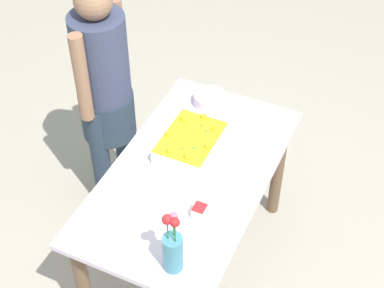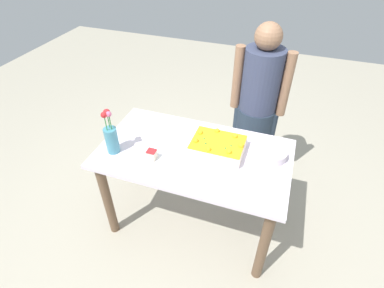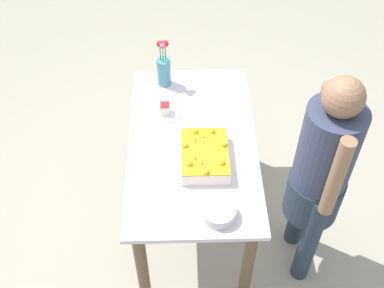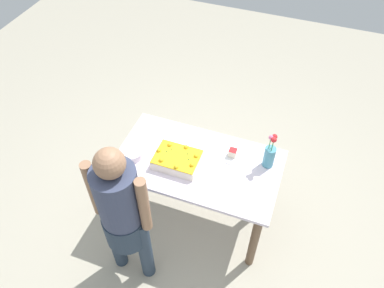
{
  "view_description": "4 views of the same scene",
  "coord_description": "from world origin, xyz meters",
  "px_view_note": "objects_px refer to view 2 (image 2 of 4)",
  "views": [
    {
      "loc": [
        -1.82,
        -0.85,
        2.88
      ],
      "look_at": [
        0.1,
        0.04,
        0.86
      ],
      "focal_mm": 55.0,
      "sensor_mm": 36.0,
      "label": 1
    },
    {
      "loc": [
        0.51,
        -1.49,
        2.14
      ],
      "look_at": [
        -0.0,
        -0.03,
        0.87
      ],
      "focal_mm": 28.0,
      "sensor_mm": 36.0,
      "label": 2
    },
    {
      "loc": [
        1.93,
        -0.05,
        2.84
      ],
      "look_at": [
        0.11,
        -0.0,
        0.87
      ],
      "focal_mm": 45.0,
      "sensor_mm": 36.0,
      "label": 3
    },
    {
      "loc": [
        -0.62,
        1.83,
        3.1
      ],
      "look_at": [
        0.07,
        -0.05,
        0.92
      ],
      "focal_mm": 35.0,
      "sensor_mm": 36.0,
      "label": 4
    }
  ],
  "objects_px": {
    "sheet_cake": "(218,146)",
    "serving_plate_with_slice": "(152,157)",
    "flower_vase": "(111,137)",
    "person_standing": "(258,102)",
    "fruit_bowl": "(273,155)",
    "cake_knife": "(144,127)"
  },
  "relations": [
    {
      "from": "sheet_cake",
      "to": "serving_plate_with_slice",
      "type": "bearing_deg",
      "value": -150.11
    },
    {
      "from": "sheet_cake",
      "to": "flower_vase",
      "type": "xyz_separation_m",
      "value": [
        -0.68,
        -0.24,
        0.08
      ]
    },
    {
      "from": "serving_plate_with_slice",
      "to": "person_standing",
      "type": "bearing_deg",
      "value": 55.91
    },
    {
      "from": "serving_plate_with_slice",
      "to": "flower_vase",
      "type": "relative_size",
      "value": 0.59
    },
    {
      "from": "fruit_bowl",
      "to": "serving_plate_with_slice",
      "type": "bearing_deg",
      "value": -159.88
    },
    {
      "from": "sheet_cake",
      "to": "flower_vase",
      "type": "height_order",
      "value": "flower_vase"
    },
    {
      "from": "person_standing",
      "to": "fruit_bowl",
      "type": "bearing_deg",
      "value": 20.18
    },
    {
      "from": "serving_plate_with_slice",
      "to": "person_standing",
      "type": "height_order",
      "value": "person_standing"
    },
    {
      "from": "sheet_cake",
      "to": "fruit_bowl",
      "type": "relative_size",
      "value": 2.0
    },
    {
      "from": "sheet_cake",
      "to": "cake_knife",
      "type": "xyz_separation_m",
      "value": [
        -0.61,
        0.09,
        -0.04
      ]
    },
    {
      "from": "sheet_cake",
      "to": "flower_vase",
      "type": "bearing_deg",
      "value": -161.02
    },
    {
      "from": "sheet_cake",
      "to": "fruit_bowl",
      "type": "bearing_deg",
      "value": 8.35
    },
    {
      "from": "serving_plate_with_slice",
      "to": "cake_knife",
      "type": "xyz_separation_m",
      "value": [
        -0.21,
        0.32,
        -0.02
      ]
    },
    {
      "from": "person_standing",
      "to": "cake_knife",
      "type": "bearing_deg",
      "value": -56.3
    },
    {
      "from": "flower_vase",
      "to": "fruit_bowl",
      "type": "xyz_separation_m",
      "value": [
        1.06,
        0.29,
        -0.09
      ]
    },
    {
      "from": "flower_vase",
      "to": "serving_plate_with_slice",
      "type": "bearing_deg",
      "value": 1.66
    },
    {
      "from": "cake_knife",
      "to": "fruit_bowl",
      "type": "height_order",
      "value": "fruit_bowl"
    },
    {
      "from": "sheet_cake",
      "to": "cake_knife",
      "type": "height_order",
      "value": "sheet_cake"
    },
    {
      "from": "serving_plate_with_slice",
      "to": "person_standing",
      "type": "distance_m",
      "value": 1.01
    },
    {
      "from": "serving_plate_with_slice",
      "to": "person_standing",
      "type": "xyz_separation_m",
      "value": [
        0.57,
        0.84,
        0.06
      ]
    },
    {
      "from": "serving_plate_with_slice",
      "to": "flower_vase",
      "type": "xyz_separation_m",
      "value": [
        -0.29,
        -0.01,
        0.1
      ]
    },
    {
      "from": "flower_vase",
      "to": "person_standing",
      "type": "xyz_separation_m",
      "value": [
        0.86,
        0.84,
        -0.04
      ]
    }
  ]
}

